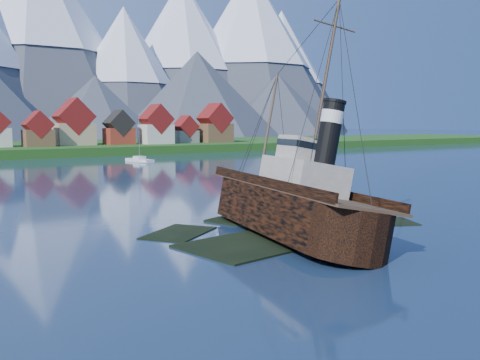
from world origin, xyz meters
TOP-DOWN VIEW (x-y plane):
  - ground at (0.00, 0.00)m, footprint 1400.00×1400.00m
  - shoal at (1.78, 2.15)m, footprint 31.71×21.24m
  - seawall at (0.00, 132.00)m, footprint 600.00×2.50m
  - tugboat_wreck at (-0.64, 0.70)m, footprint 7.14×30.77m
  - sailboat_d at (48.98, 63.55)m, footprint 3.50×9.51m
  - sailboat_e at (28.47, 102.07)m, footprint 4.36×11.70m
  - sailboat_f at (55.18, 60.30)m, footprint 7.03×5.47m

SIDE VIEW (x-z plane):
  - shoal at x=1.78m, z-range -0.92..0.22m
  - ground at x=0.00m, z-range 0.00..0.00m
  - seawall at x=0.00m, z-range -1.00..1.00m
  - sailboat_f at x=55.18m, z-range -4.90..5.38m
  - sailboat_e at x=28.47m, z-range -6.33..6.91m
  - sailboat_d at x=48.98m, z-range -6.05..6.63m
  - tugboat_wreck at x=-0.64m, z-range -9.13..15.25m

